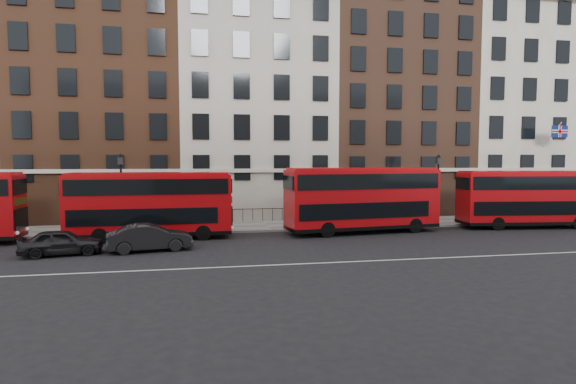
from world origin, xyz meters
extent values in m
plane|color=black|center=(0.00, 0.00, 0.00)|extent=(120.00, 120.00, 0.00)
cube|color=slate|center=(0.00, 10.50, 0.07)|extent=(80.00, 5.00, 0.15)
cube|color=gray|center=(0.00, 8.00, 0.08)|extent=(80.00, 0.30, 0.16)
cube|color=white|center=(0.00, -2.00, 0.01)|extent=(70.00, 0.12, 0.01)
cube|color=brown|center=(-12.80, 18.00, 11.00)|extent=(12.80, 10.00, 22.00)
cube|color=#B3AE9E|center=(0.00, 18.00, 9.50)|extent=(12.80, 10.00, 19.00)
cube|color=brown|center=(12.80, 18.00, 10.50)|extent=(12.80, 10.00, 21.00)
cube|color=#ADA796|center=(25.60, 18.00, 10.00)|extent=(12.80, 10.00, 20.00)
cube|color=black|center=(-15.54, 6.67, 1.50)|extent=(0.15, 2.13, 1.26)
cube|color=black|center=(-15.54, 6.67, 2.53)|extent=(0.14, 1.84, 0.41)
cube|color=#BD090F|center=(-7.93, 6.50, 2.22)|extent=(10.05, 2.49, 3.77)
cube|color=black|center=(-7.93, 6.50, 0.45)|extent=(10.05, 2.53, 0.23)
cube|color=black|center=(-8.22, 6.49, 1.58)|extent=(8.90, 2.56, 1.00)
cube|color=black|center=(-7.93, 6.50, 3.39)|extent=(9.67, 2.57, 0.95)
cube|color=#BD090F|center=(-7.93, 6.50, 4.15)|extent=(9.76, 2.30, 0.17)
cube|color=black|center=(-2.88, 6.55, 1.48)|extent=(0.10, 2.10, 1.24)
cube|color=black|center=(-2.88, 6.55, 2.50)|extent=(0.10, 1.81, 0.40)
cylinder|color=black|center=(-4.67, 5.46, 0.48)|extent=(0.96, 0.28, 0.95)
cylinder|color=black|center=(-4.70, 7.60, 0.48)|extent=(0.96, 0.28, 0.95)
cylinder|color=black|center=(-10.78, 5.40, 0.48)|extent=(0.96, 0.28, 0.95)
cylinder|color=black|center=(-10.81, 7.54, 0.48)|extent=(0.96, 0.28, 0.95)
cube|color=#BD090F|center=(6.16, 6.50, 2.36)|extent=(10.88, 3.71, 4.01)
cube|color=black|center=(6.16, 6.50, 0.48)|extent=(10.88, 3.75, 0.24)
cube|color=black|center=(5.86, 6.46, 1.68)|extent=(9.67, 3.65, 1.07)
cube|color=black|center=(6.16, 6.50, 3.60)|extent=(10.48, 3.74, 1.02)
cube|color=#BD090F|center=(6.16, 6.50, 4.42)|extent=(10.55, 3.47, 0.18)
cube|color=black|center=(11.50, 7.09, 1.57)|extent=(0.33, 2.23, 1.32)
cube|color=black|center=(11.50, 7.09, 2.66)|extent=(0.30, 1.93, 0.43)
cylinder|color=black|center=(9.72, 5.75, 0.51)|extent=(1.04, 0.40, 1.02)
cylinder|color=black|center=(9.47, 8.01, 0.51)|extent=(1.04, 0.40, 1.02)
cylinder|color=black|center=(3.26, 5.03, 0.51)|extent=(1.04, 0.40, 1.02)
cylinder|color=black|center=(3.01, 7.29, 0.51)|extent=(1.04, 0.40, 1.02)
cube|color=#BD090F|center=(19.04, 6.50, 2.22)|extent=(10.20, 3.39, 3.77)
cube|color=black|center=(19.04, 6.50, 0.45)|extent=(10.21, 3.43, 0.23)
cube|color=black|center=(18.75, 6.53, 1.57)|extent=(9.07, 3.35, 1.00)
cube|color=black|center=(19.04, 6.50, 3.39)|extent=(9.83, 3.43, 0.95)
cube|color=#BD090F|center=(19.04, 6.50, 4.15)|extent=(9.90, 3.17, 0.17)
cylinder|color=black|center=(22.37, 7.23, 0.48)|extent=(0.98, 0.36, 0.95)
cylinder|color=black|center=(16.08, 5.73, 0.48)|extent=(0.98, 0.36, 0.95)
cylinder|color=black|center=(16.30, 7.85, 0.48)|extent=(0.98, 0.36, 0.95)
imported|color=black|center=(-12.01, 2.28, 0.69)|extent=(4.29, 2.33, 1.38)
imported|color=black|center=(-7.55, 2.61, 0.75)|extent=(4.75, 2.38, 1.49)
cylinder|color=black|center=(-10.13, 9.04, 2.45)|extent=(0.14, 0.14, 4.60)
cylinder|color=black|center=(-10.13, 9.04, 0.45)|extent=(0.32, 0.32, 0.60)
cube|color=#262626|center=(-10.13, 9.04, 5.00)|extent=(0.32, 0.32, 0.55)
cone|color=black|center=(-10.13, 9.04, 5.35)|extent=(0.44, 0.44, 0.25)
cylinder|color=black|center=(12.90, 8.49, 2.45)|extent=(0.14, 0.14, 4.60)
cylinder|color=black|center=(12.90, 8.49, 0.45)|extent=(0.32, 0.32, 0.60)
cube|color=#262626|center=(12.90, 8.49, 5.00)|extent=(0.32, 0.32, 0.55)
cone|color=black|center=(12.90, 8.49, 5.35)|extent=(0.44, 0.44, 0.25)
cylinder|color=black|center=(21.79, 8.24, 1.45)|extent=(0.12, 0.12, 2.60)
cube|color=black|center=(21.79, 8.09, 3.05)|extent=(0.25, 0.30, 0.75)
sphere|color=red|center=(21.79, 7.92, 3.27)|extent=(0.14, 0.14, 0.14)
sphere|color=#0C9919|center=(21.79, 7.92, 2.83)|extent=(0.14, 0.14, 0.14)
camera|label=1|loc=(-4.50, -22.92, 4.99)|focal=28.00mm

